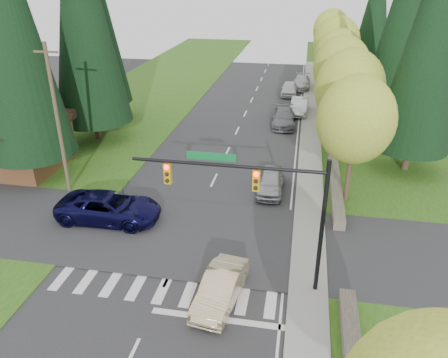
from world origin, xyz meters
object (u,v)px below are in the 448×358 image
(parked_car_c, at_px, (299,106))
(parked_car_d, at_px, (289,89))
(suv_navy, at_px, (109,207))
(sedan_champagne, at_px, (221,288))
(parked_car_a, at_px, (271,182))
(parked_car_b, at_px, (283,118))
(parked_car_e, at_px, (302,82))

(parked_car_c, height_order, parked_car_d, parked_car_c)
(suv_navy, bearing_deg, sedan_champagne, -127.02)
(parked_car_d, bearing_deg, parked_car_c, -78.94)
(parked_car_a, height_order, parked_car_b, parked_car_b)
(parked_car_a, bearing_deg, sedan_champagne, -96.08)
(suv_navy, distance_m, parked_car_d, 33.02)
(parked_car_c, bearing_deg, parked_car_d, 103.36)
(sedan_champagne, bearing_deg, parked_car_a, 91.41)
(suv_navy, relative_size, parked_car_b, 1.17)
(parked_car_d, bearing_deg, sedan_champagne, -91.58)
(parked_car_a, relative_size, parked_car_d, 0.93)
(sedan_champagne, height_order, parked_car_a, parked_car_a)
(parked_car_a, xyz_separation_m, parked_car_c, (1.40, 18.66, 0.07))
(parked_car_a, distance_m, parked_car_e, 29.74)
(sedan_champagne, xyz_separation_m, parked_car_d, (1.30, 37.56, 0.06))
(suv_navy, bearing_deg, parked_car_b, -25.64)
(parked_car_a, xyz_separation_m, parked_car_e, (1.40, 29.71, 0.04))
(parked_car_b, distance_m, parked_car_d, 11.68)
(parked_car_d, relative_size, parked_car_e, 0.87)
(parked_car_a, relative_size, parked_car_c, 0.88)
(parked_car_a, xyz_separation_m, parked_car_b, (0.00, 14.43, 0.04))
(parked_car_e, bearing_deg, parked_car_b, -93.86)
(parked_car_b, xyz_separation_m, parked_car_e, (1.40, 15.28, 0.00))
(sedan_champagne, distance_m, parked_car_e, 41.26)
(parked_car_d, bearing_deg, parked_car_b, -89.59)
(suv_navy, height_order, parked_car_e, suv_navy)
(sedan_champagne, distance_m, parked_car_b, 25.92)
(parked_car_b, bearing_deg, suv_navy, -118.02)
(sedan_champagne, distance_m, parked_car_c, 30.24)
(parked_car_a, bearing_deg, suv_navy, -148.63)
(parked_car_b, distance_m, parked_car_e, 15.34)
(parked_car_b, bearing_deg, parked_car_a, -93.08)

